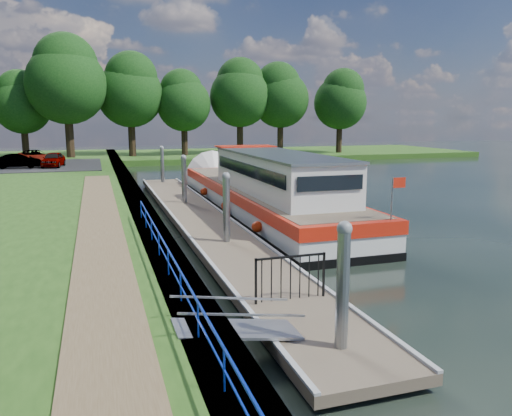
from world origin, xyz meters
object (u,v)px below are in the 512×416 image
object	(u,v)px
car_a	(53,159)
barge	(258,191)
pontoon	(202,223)
car_d	(34,157)
car_b	(18,161)

from	to	relation	value
car_a	barge	bearing A→B (deg)	-52.23
pontoon	car_d	world-z (taller)	car_d
barge	car_b	size ratio (longest dim) A/B	6.05
pontoon	car_b	xyz separation A→B (m)	(-10.45, 22.58, 1.23)
pontoon	car_a	distance (m)	24.35
barge	car_a	xyz separation A→B (m)	(-11.39, 20.18, 0.36)
car_b	car_d	bearing A→B (deg)	-11.76
barge	car_b	bearing A→B (deg)	125.44
car_a	pontoon	bearing A→B (deg)	-62.98
car_d	pontoon	bearing A→B (deg)	-91.51
barge	car_d	world-z (taller)	barge
barge	car_d	xyz separation A→B (m)	(-13.20, 23.65, 0.36)
car_b	pontoon	bearing A→B (deg)	-154.77
pontoon	barge	bearing A→B (deg)	38.46
pontoon	car_b	distance (m)	24.91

